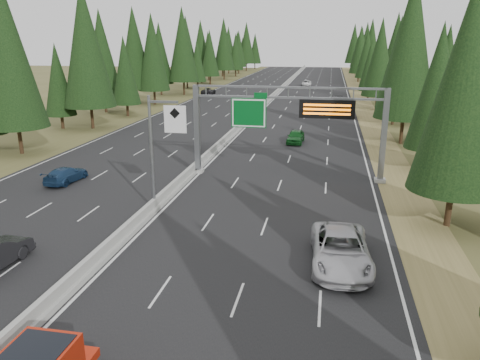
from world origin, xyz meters
The scene contains 17 objects.
road centered at (0.00, 80.00, 0.04)m, with size 32.00×260.00×0.08m, color black.
shoulder_right centered at (17.80, 80.00, 0.03)m, with size 3.60×260.00×0.06m, color olive.
shoulder_left centered at (-17.80, 80.00, 0.03)m, with size 3.60×260.00×0.06m, color #4D4B24.
median_barrier centered at (0.00, 80.00, 0.41)m, with size 0.70×260.00×0.85m.
sign_gantry centered at (8.92, 34.88, 5.27)m, with size 16.75×0.98×7.80m.
hov_sign_pole centered at (0.58, 24.97, 4.72)m, with size 2.80×0.50×8.00m.
tree_row_right centered at (21.93, 78.73, 8.89)m, with size 10.98×241.11×18.76m.
tree_row_left centered at (-21.94, 70.71, 9.46)m, with size 12.25×243.01×18.81m.
silver_minivan centered at (12.67, 18.86, 0.99)m, with size 3.01×6.52×1.81m, color #BAB8BE.
car_ahead_green centered at (8.03, 49.32, 0.83)m, with size 1.78×4.42×1.51m, color #114E1A.
car_ahead_dkred centered at (14.50, 69.71, 0.85)m, with size 1.64×4.69×1.55m, color #53120B.
car_ahead_dkgrey centered at (12.79, 82.33, 0.88)m, with size 2.25×5.54×1.61m, color black.
car_ahead_white centered at (5.55, 120.41, 0.79)m, with size 2.37×5.14×1.43m, color white.
car_ahead_far centered at (5.07, 120.32, 0.73)m, with size 1.54×3.83×1.30m, color black.
car_onc_blue centered at (-9.71, 30.00, 0.74)m, with size 1.84×4.53×1.31m, color navy.
car_onc_white centered at (-1.50, 85.25, 0.82)m, with size 1.75×4.36×1.48m, color #B6B6B6.
car_onc_far centered at (-14.50, 96.13, 0.79)m, with size 2.36×5.13×1.42m, color black.
Camera 1 is at (11.68, -4.22, 11.56)m, focal length 35.00 mm.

